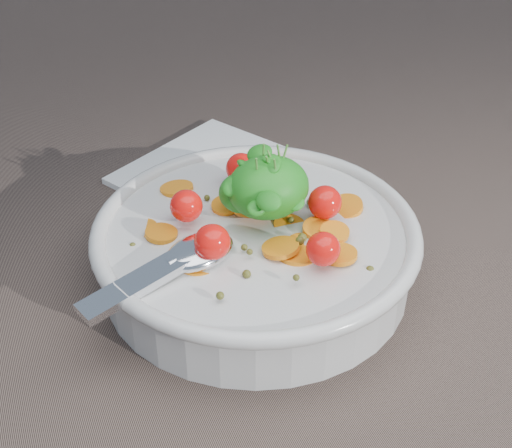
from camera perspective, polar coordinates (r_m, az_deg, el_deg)
name	(u,v)px	position (r m, az deg, el deg)	size (l,w,h in m)	color
ground	(253,295)	(0.56, -0.21, -5.69)	(6.00, 6.00, 0.00)	brown
bowl	(256,247)	(0.56, -0.02, -1.82)	(0.28, 0.26, 0.11)	silver
napkin	(212,171)	(0.71, -3.54, 4.26)	(0.16, 0.14, 0.01)	white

